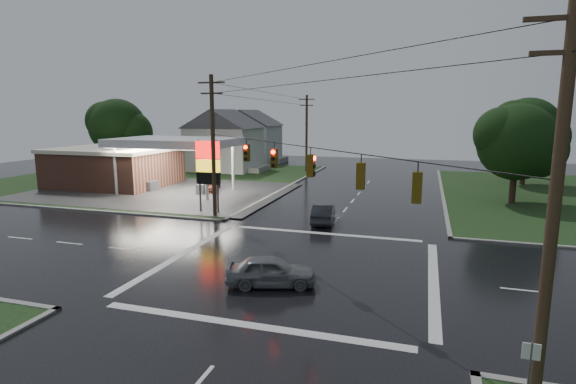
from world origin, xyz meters
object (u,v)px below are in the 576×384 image
(car_crossing, at_px, (271,271))
(house_near, at_px, (224,139))
(tree_ne_near, at_px, (519,142))
(gas_station, at_px, (123,164))
(tree_ne_far, at_px, (528,130))
(utility_pole_se, at_px, (554,211))
(car_north, at_px, (323,213))
(car_pump, at_px, (210,185))
(utility_pole_n, at_px, (307,132))
(utility_pole_nw, at_px, (213,144))
(pylon_sign, at_px, (208,165))
(tree_nw_behind, at_px, (119,127))
(house_far, at_px, (250,135))

(car_crossing, bearing_deg, house_near, 10.57)
(house_near, xyz_separation_m, tree_ne_near, (35.09, -14.01, 1.16))
(gas_station, xyz_separation_m, tree_ne_far, (42.83, 14.29, 3.63))
(utility_pole_se, height_order, car_north, utility_pole_se)
(gas_station, height_order, car_pump, gas_station)
(car_north, bearing_deg, utility_pole_se, 110.46)
(utility_pole_n, bearing_deg, gas_station, -131.47)
(house_near, xyz_separation_m, tree_ne_far, (38.10, -2.01, 1.77))
(gas_station, height_order, house_near, house_near)
(utility_pole_se, distance_m, car_north, 22.65)
(utility_pole_nw, bearing_deg, car_pump, 118.54)
(tree_ne_far, bearing_deg, pylon_sign, -139.65)
(gas_station, bearing_deg, utility_pole_nw, -32.23)
(utility_pole_n, distance_m, house_near, 11.67)
(tree_nw_behind, distance_m, car_crossing, 47.18)
(pylon_sign, bearing_deg, tree_nw_behind, 140.13)
(utility_pole_n, bearing_deg, car_crossing, -77.54)
(house_near, height_order, car_north, house_near)
(utility_pole_nw, relative_size, tree_ne_far, 1.12)
(utility_pole_n, xyz_separation_m, car_north, (8.70, -27.96, -4.76))
(tree_ne_far, relative_size, car_north, 2.27)
(house_near, relative_size, car_north, 2.56)
(utility_pole_nw, distance_m, car_pump, 12.99)
(house_near, bearing_deg, house_far, 94.76)
(utility_pole_nw, relative_size, car_pump, 2.41)
(pylon_sign, relative_size, utility_pole_se, 0.55)
(car_north, height_order, car_pump, car_north)
(gas_station, height_order, utility_pole_se, utility_pole_se)
(pylon_sign, bearing_deg, car_pump, 116.38)
(utility_pole_n, bearing_deg, car_pump, -107.63)
(gas_station, distance_m, utility_pole_se, 45.83)
(utility_pole_se, height_order, car_pump, utility_pole_se)
(pylon_sign, xyz_separation_m, utility_pole_n, (1.00, 27.50, 1.46))
(gas_station, bearing_deg, tree_nw_behind, 128.42)
(tree_ne_near, bearing_deg, tree_nw_behind, 170.53)
(utility_pole_n, bearing_deg, house_near, -170.09)
(tree_nw_behind, height_order, tree_ne_far, tree_nw_behind)
(utility_pole_nw, height_order, utility_pole_n, utility_pole_nw)
(tree_ne_near, height_order, tree_ne_far, tree_ne_far)
(house_far, bearing_deg, tree_nw_behind, -123.44)
(utility_pole_n, relative_size, tree_nw_behind, 1.05)
(tree_ne_far, bearing_deg, utility_pole_nw, -137.41)
(utility_pole_n, bearing_deg, utility_pole_se, -68.20)
(utility_pole_n, height_order, car_pump, utility_pole_n)
(house_near, bearing_deg, tree_ne_far, -3.01)
(utility_pole_nw, bearing_deg, car_north, 3.52)
(utility_pole_n, distance_m, tree_ne_near, 28.55)
(tree_ne_far, relative_size, car_crossing, 2.28)
(car_crossing, bearing_deg, tree_ne_far, -42.72)
(gas_station, height_order, utility_pole_n, utility_pole_n)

